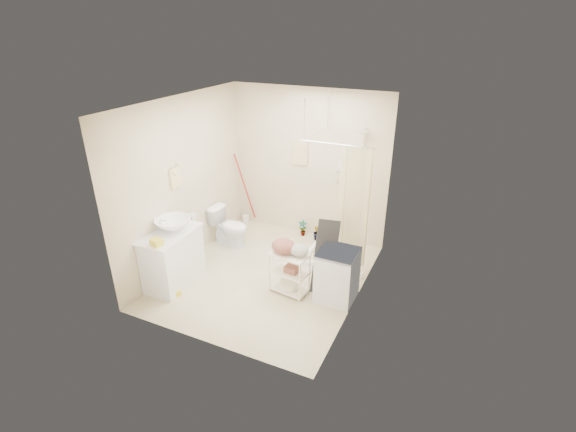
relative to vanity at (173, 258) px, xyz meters
name	(u,v)px	position (x,y,z in m)	size (l,w,h in m)	color
floor	(267,276)	(1.16, 0.72, -0.41)	(3.20, 3.20, 0.00)	beige
ceiling	(263,103)	(1.16, 0.72, 2.19)	(2.80, 3.20, 0.04)	silver
wall_back	(308,165)	(1.16, 2.32, 0.89)	(2.80, 0.04, 2.60)	beige
wall_front	(197,249)	(1.16, -0.88, 0.89)	(2.80, 0.04, 2.60)	beige
wall_left	(184,183)	(-0.24, 0.72, 0.89)	(0.04, 3.20, 2.60)	beige
wall_right	(362,215)	(2.56, 0.72, 0.89)	(0.04, 3.20, 2.60)	beige
vanity	(173,258)	(0.00, 0.00, 0.00)	(0.52, 0.94, 0.82)	silver
sink	(173,224)	(-0.01, 0.10, 0.50)	(0.51, 0.51, 0.18)	white
counter_basket	(157,242)	(0.08, -0.35, 0.46)	(0.16, 0.13, 0.09)	gold
floor_basket	(174,291)	(0.19, -0.27, -0.35)	(0.23, 0.17, 0.12)	yellow
toilet	(230,227)	(0.12, 1.35, -0.08)	(0.38, 0.66, 0.67)	white
mop	(244,189)	(-0.09, 2.23, 0.28)	(0.13, 0.13, 1.38)	#A81F22
potted_plant_a	(303,228)	(1.14, 2.17, -0.26)	(0.16, 0.11, 0.30)	brown
potted_plant_b	(318,232)	(1.45, 2.11, -0.26)	(0.17, 0.14, 0.31)	brown
hanging_towel	(300,153)	(1.01, 2.30, 1.09)	(0.28, 0.03, 0.42)	beige
towel_ring	(175,176)	(-0.22, 0.52, 1.06)	(0.04, 0.22, 0.34)	#F0DA87
tp_holder	(192,216)	(-0.20, 0.77, 0.31)	(0.08, 0.12, 0.14)	white
shower	(345,198)	(2.01, 1.77, 0.64)	(1.10, 1.10, 2.10)	white
shampoo_bottle_a	(342,163)	(1.78, 2.23, 1.04)	(0.10, 0.10, 0.26)	silver
shampoo_bottle_b	(349,166)	(1.91, 2.22, 0.99)	(0.08, 0.08, 0.17)	#4A57A7
washing_machine	(337,275)	(2.30, 0.64, -0.04)	(0.51, 0.53, 0.75)	silver
laundry_rack	(289,269)	(1.63, 0.51, -0.04)	(0.54, 0.31, 0.74)	white
ironing_board	(325,257)	(2.07, 0.76, 0.13)	(0.31, 0.09, 1.09)	black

